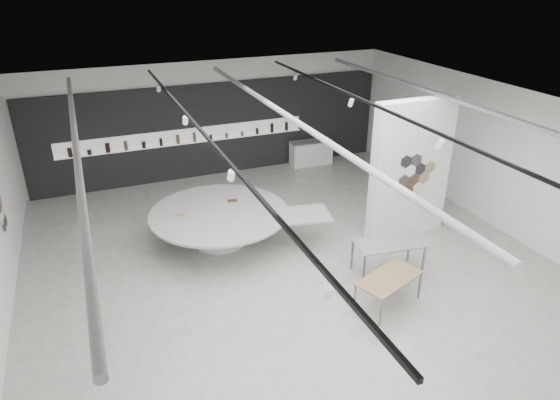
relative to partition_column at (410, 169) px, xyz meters
name	(u,v)px	position (x,y,z in m)	size (l,w,h in m)	color
room	(297,197)	(-3.59, -1.00, 0.27)	(12.02, 14.02, 3.82)	#B0AFA6
back_wall_display	(213,130)	(-3.58, 5.94, -0.26)	(11.80, 0.27, 3.10)	black
partition_column	(410,169)	(0.00, 0.00, 0.00)	(2.20, 0.38, 3.60)	white
display_island	(222,223)	(-4.64, 1.26, -1.22)	(4.73, 4.14, 0.90)	white
sample_table_wood	(389,279)	(-2.18, -2.55, -1.17)	(1.61, 1.19, 0.68)	olive
sample_table_stone	(389,245)	(-1.52, -1.50, -1.07)	(1.64, 0.97, 0.80)	gray
kitchen_counter	(311,153)	(-0.14, 5.52, -1.37)	(1.53, 0.63, 1.19)	white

